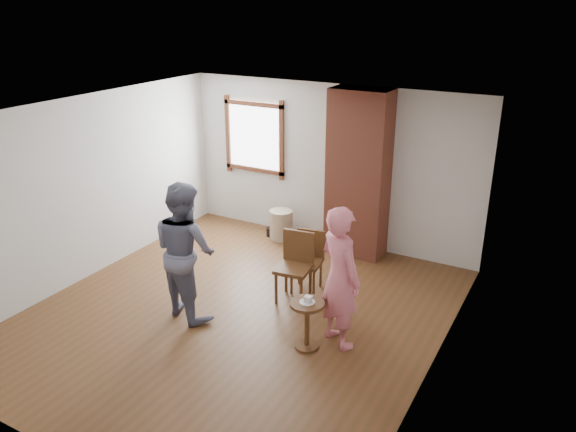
# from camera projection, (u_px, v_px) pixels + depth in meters

# --- Properties ---
(ground) EXTENTS (5.50, 5.50, 0.00)m
(ground) POSITION_uv_depth(u_px,v_px,m) (237.00, 314.00, 7.26)
(ground) COLOR brown
(ground) RESTS_ON ground
(room_shell) EXTENTS (5.04, 5.52, 2.62)m
(room_shell) POSITION_uv_depth(u_px,v_px,m) (255.00, 168.00, 7.12)
(room_shell) COLOR silver
(room_shell) RESTS_ON ground
(brick_chimney) EXTENTS (0.90, 0.50, 2.60)m
(brick_chimney) POSITION_uv_depth(u_px,v_px,m) (358.00, 174.00, 8.55)
(brick_chimney) COLOR #AF553E
(brick_chimney) RESTS_ON ground
(stoneware_crock) EXTENTS (0.43, 0.43, 0.50)m
(stoneware_crock) POSITION_uv_depth(u_px,v_px,m) (281.00, 224.00, 9.44)
(stoneware_crock) COLOR tan
(stoneware_crock) RESTS_ON ground
(dark_pot) EXTENTS (0.18, 0.18, 0.15)m
(dark_pot) POSITION_uv_depth(u_px,v_px,m) (271.00, 232.00, 9.60)
(dark_pot) COLOR black
(dark_pot) RESTS_ON ground
(dining_chair_left) EXTENTS (0.49, 0.49, 0.94)m
(dining_chair_left) POSITION_uv_depth(u_px,v_px,m) (296.00, 262.00, 7.48)
(dining_chair_left) COLOR brown
(dining_chair_left) RESTS_ON ground
(dining_chair_right) EXTENTS (0.45, 0.45, 0.85)m
(dining_chair_right) POSITION_uv_depth(u_px,v_px,m) (308.00, 257.00, 7.74)
(dining_chair_right) COLOR brown
(dining_chair_right) RESTS_ON ground
(side_table) EXTENTS (0.40, 0.40, 0.60)m
(side_table) POSITION_uv_depth(u_px,v_px,m) (307.00, 317.00, 6.43)
(side_table) COLOR brown
(side_table) RESTS_ON ground
(cake_plate) EXTENTS (0.18, 0.18, 0.01)m
(cake_plate) POSITION_uv_depth(u_px,v_px,m) (307.00, 302.00, 6.36)
(cake_plate) COLOR white
(cake_plate) RESTS_ON side_table
(cake_slice) EXTENTS (0.08, 0.07, 0.06)m
(cake_slice) POSITION_uv_depth(u_px,v_px,m) (308.00, 300.00, 6.34)
(cake_slice) COLOR white
(cake_slice) RESTS_ON cake_plate
(man) EXTENTS (1.02, 0.89, 1.78)m
(man) POSITION_uv_depth(u_px,v_px,m) (185.00, 250.00, 6.98)
(man) COLOR #131435
(man) RESTS_ON ground
(person_pink) EXTENTS (0.75, 0.67, 1.72)m
(person_pink) POSITION_uv_depth(u_px,v_px,m) (340.00, 277.00, 6.37)
(person_pink) COLOR pink
(person_pink) RESTS_ON ground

